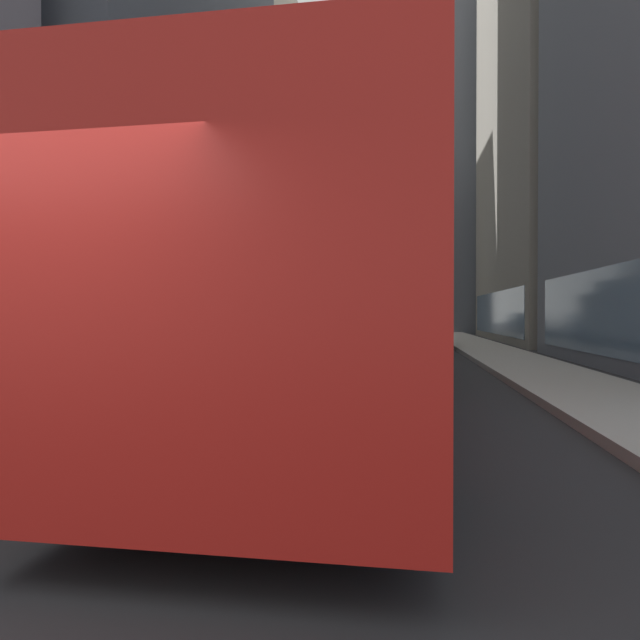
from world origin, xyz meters
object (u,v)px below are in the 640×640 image
(transit_bus, at_px, (336,298))
(dalmatian_dog, at_px, (28,431))
(car_yellow_taxi, at_px, (331,324))
(car_blue_hatchback, at_px, (385,325))
(box_truck, at_px, (414,311))
(car_black_suv, at_px, (408,322))
(car_white_van, at_px, (348,322))

(transit_bus, height_order, dalmatian_dog, transit_bus)
(car_yellow_taxi, distance_m, car_blue_hatchback, 5.92)
(box_truck, distance_m, dalmatian_dog, 21.03)
(car_black_suv, bearing_deg, car_blue_hatchback, -97.54)
(car_yellow_taxi, relative_size, dalmatian_dog, 4.48)
(transit_bus, xyz_separation_m, car_white_van, (-4.00, 41.32, -0.96))
(transit_bus, relative_size, car_black_suv, 2.48)
(car_yellow_taxi, bearing_deg, dalmatian_dog, -86.92)
(dalmatian_dog, bearing_deg, car_yellow_taxi, 93.08)
(car_white_van, xyz_separation_m, box_truck, (5.60, -24.84, 0.85))
(car_black_suv, height_order, box_truck, box_truck)
(car_blue_hatchback, bearing_deg, car_black_suv, 82.46)
(car_white_van, distance_m, car_yellow_taxi, 11.68)
(car_blue_hatchback, relative_size, box_truck, 0.56)
(transit_bus, height_order, box_truck, same)
(box_truck, bearing_deg, transit_bus, -95.55)
(transit_bus, distance_m, car_yellow_taxi, 29.93)
(transit_bus, distance_m, box_truck, 16.56)
(dalmatian_dog, bearing_deg, box_truck, 79.64)
(car_white_van, xyz_separation_m, dalmatian_dog, (1.82, -45.50, -0.31))
(car_white_van, height_order, car_yellow_taxi, same)
(car_yellow_taxi, bearing_deg, transit_bus, -82.32)
(car_black_suv, xyz_separation_m, car_blue_hatchback, (-1.60, -12.09, -0.00))
(car_yellow_taxi, distance_m, box_truck, 14.33)
(car_blue_hatchback, xyz_separation_m, box_truck, (1.60, -8.80, 0.85))
(car_black_suv, bearing_deg, box_truck, -90.00)
(car_yellow_taxi, bearing_deg, box_truck, -66.96)
(transit_bus, height_order, car_yellow_taxi, transit_bus)
(car_white_van, distance_m, car_black_suv, 6.85)
(transit_bus, distance_m, dalmatian_dog, 4.88)
(transit_bus, xyz_separation_m, dalmatian_dog, (-2.18, -4.18, -1.26))
(car_black_suv, distance_m, dalmatian_dog, 41.72)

